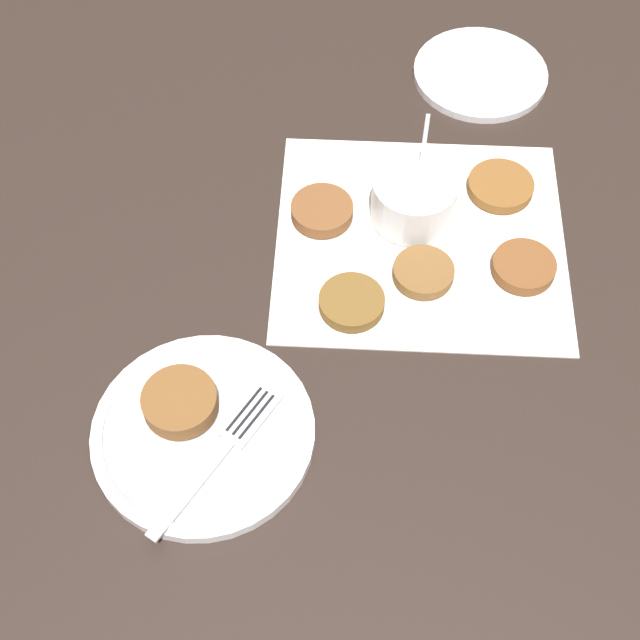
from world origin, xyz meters
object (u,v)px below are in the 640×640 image
(serving_plate, at_px, (203,432))
(extra_saucer, at_px, (480,74))
(sauce_bowl, at_px, (414,200))
(fork, at_px, (228,443))
(fritter_on_plate, at_px, (180,402))

(serving_plate, relative_size, extra_saucer, 1.26)
(sauce_bowl, height_order, fork, sauce_bowl)
(serving_plate, bearing_deg, sauce_bowl, 45.55)
(sauce_bowl, relative_size, extra_saucer, 0.64)
(sauce_bowl, height_order, fritter_on_plate, sauce_bowl)
(sauce_bowl, bearing_deg, fork, -129.41)
(sauce_bowl, xyz_separation_m, extra_saucer, (0.12, 0.22, -0.02))
(sauce_bowl, xyz_separation_m, serving_plate, (-0.24, -0.24, -0.02))
(serving_plate, xyz_separation_m, fork, (0.02, -0.02, 0.01))
(fritter_on_plate, xyz_separation_m, extra_saucer, (0.38, 0.44, -0.02))
(sauce_bowl, relative_size, serving_plate, 0.51)
(serving_plate, relative_size, fork, 1.40)
(serving_plate, height_order, fritter_on_plate, fritter_on_plate)
(fork, bearing_deg, serving_plate, 139.61)
(fritter_on_plate, bearing_deg, serving_plate, -50.83)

